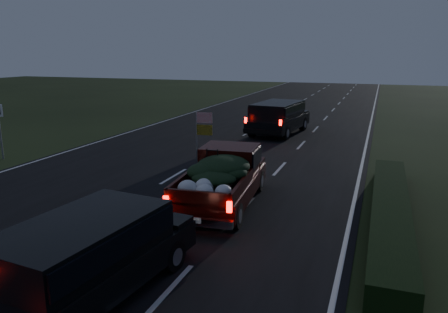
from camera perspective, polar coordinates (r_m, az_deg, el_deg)
The scene contains 6 objects.
ground at distance 12.92m, azimuth -16.57°, elevation -8.36°, with size 120.00×120.00×0.00m, color black.
road_asphalt at distance 12.91m, azimuth -16.58°, elevation -8.32°, with size 14.00×120.00×0.02m, color black.
hedge_row at distance 13.30m, azimuth 20.88°, elevation -6.68°, with size 1.00×10.00×0.60m, color black.
pickup_truck at distance 13.57m, azimuth -0.11°, elevation -2.41°, with size 2.30×5.07×2.58m.
lead_suv at distance 25.61m, azimuth 7.10°, elevation 5.45°, with size 2.76×5.49×1.52m.
rear_suv at distance 8.88m, azimuth -17.50°, elevation -11.60°, with size 2.42×4.84×1.34m.
Camera 1 is at (7.33, -9.55, 4.68)m, focal length 35.00 mm.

